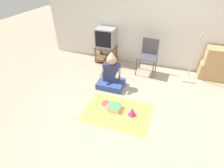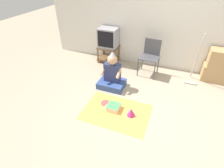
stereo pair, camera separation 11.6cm
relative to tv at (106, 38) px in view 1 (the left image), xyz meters
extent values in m
plane|color=tan|center=(1.46, -1.80, -0.69)|extent=(16.00, 16.00, 0.00)
cube|color=silver|center=(1.46, 0.25, 0.58)|extent=(6.40, 0.06, 2.55)
cube|color=brown|center=(0.00, -0.01, -0.27)|extent=(0.55, 0.45, 0.03)
cube|color=brown|center=(0.00, -0.01, -0.62)|extent=(0.55, 0.45, 0.02)
cylinder|color=brown|center=(-0.24, -0.20, -0.48)|extent=(0.04, 0.04, 0.44)
cylinder|color=brown|center=(0.24, -0.20, -0.48)|extent=(0.04, 0.04, 0.44)
cylinder|color=brown|center=(-0.24, 0.19, -0.48)|extent=(0.04, 0.04, 0.44)
cylinder|color=brown|center=(0.24, 0.19, -0.48)|extent=(0.04, 0.04, 0.44)
cube|color=#99999E|center=(0.00, 0.00, 0.00)|extent=(0.49, 0.41, 0.51)
cube|color=black|center=(0.00, -0.20, 0.01)|extent=(0.43, 0.01, 0.41)
cube|color=#4C4C51|center=(1.19, -0.32, -0.23)|extent=(0.49, 0.43, 0.02)
cube|color=#4C4C51|center=(1.21, -0.14, -0.03)|extent=(0.40, 0.06, 0.41)
cylinder|color=#4C4C51|center=(0.97, -0.48, -0.46)|extent=(0.02, 0.02, 0.46)
cylinder|color=#4C4C51|center=(1.38, -0.52, -0.46)|extent=(0.02, 0.02, 0.46)
cylinder|color=#4C4C51|center=(1.00, -0.13, -0.46)|extent=(0.02, 0.02, 0.46)
cylinder|color=#4C4C51|center=(1.42, -0.17, -0.46)|extent=(0.02, 0.02, 0.46)
cube|color=tan|center=(2.73, 0.00, -0.51)|extent=(0.57, 0.37, 0.38)
cube|color=tan|center=(2.73, 0.00, -0.12)|extent=(0.49, 0.37, 0.40)
cube|color=#B2ADA3|center=(2.23, -0.37, -0.68)|extent=(0.28, 0.09, 0.03)
cylinder|color=#B7B7BC|center=(2.23, -0.22, -0.08)|extent=(0.03, 0.34, 1.17)
cube|color=#334C8C|center=(0.55, -1.15, -0.62)|extent=(0.58, 0.46, 0.14)
cube|color=navy|center=(0.55, -1.11, -0.34)|extent=(0.35, 0.18, 0.42)
sphere|color=tan|center=(0.55, -1.11, -0.03)|extent=(0.22, 0.22, 0.22)
cone|color=silver|center=(0.55, -1.11, 0.10)|extent=(0.12, 0.12, 0.09)
cylinder|color=tan|center=(0.36, -1.20, -0.27)|extent=(0.06, 0.23, 0.19)
cylinder|color=tan|center=(0.73, -1.20, -0.27)|extent=(0.06, 0.23, 0.19)
cube|color=#EFA84C|center=(0.94, -1.91, -0.69)|extent=(1.25, 0.88, 0.01)
cube|color=#F4E0C6|center=(0.86, -1.85, -0.64)|extent=(0.24, 0.24, 0.09)
cube|color=#4CB266|center=(0.86, -1.85, -0.59)|extent=(0.23, 0.23, 0.01)
cylinder|color=#E58CCC|center=(0.92, -1.86, -0.57)|extent=(0.01, 0.01, 0.05)
sphere|color=#FFCC4C|center=(0.92, -1.86, -0.54)|extent=(0.01, 0.01, 0.01)
cylinder|color=yellow|center=(0.87, -1.78, -0.57)|extent=(0.01, 0.01, 0.05)
sphere|color=#FFCC4C|center=(0.87, -1.78, -0.54)|extent=(0.01, 0.01, 0.01)
cylinder|color=yellow|center=(0.80, -1.81, -0.57)|extent=(0.01, 0.01, 0.05)
sphere|color=#FFCC4C|center=(0.80, -1.81, -0.54)|extent=(0.01, 0.01, 0.01)
cylinder|color=yellow|center=(0.80, -1.88, -0.57)|extent=(0.01, 0.01, 0.05)
sphere|color=#FFCC4C|center=(0.80, -1.88, -0.54)|extent=(0.01, 0.01, 0.01)
cylinder|color=#EA4C4C|center=(0.88, -1.91, -0.57)|extent=(0.01, 0.01, 0.05)
sphere|color=#FFCC4C|center=(0.88, -1.91, -0.54)|extent=(0.01, 0.01, 0.01)
cone|color=#CC338C|center=(1.22, -1.89, -0.61)|extent=(0.15, 0.15, 0.16)
cylinder|color=#D84C4C|center=(0.65, -1.75, -0.68)|extent=(0.19, 0.19, 0.01)
ellipsoid|color=white|center=(0.69, -1.82, -0.68)|extent=(0.04, 0.05, 0.01)
cube|color=white|center=(0.68, -1.89, -0.69)|extent=(0.04, 0.10, 0.01)
camera|label=1|loc=(1.64, -4.24, 1.65)|focal=28.00mm
camera|label=2|loc=(1.75, -4.20, 1.65)|focal=28.00mm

